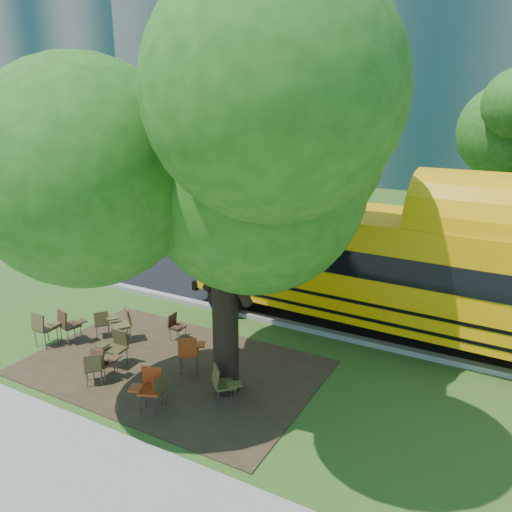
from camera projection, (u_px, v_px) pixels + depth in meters
The scene contains 29 objects.
ground at pixel (153, 350), 13.02m from camera, with size 160.00×160.00×0.00m, color #39551A.
dirt_patch at pixel (171, 367), 12.14m from camera, with size 7.00×4.50×0.03m, color #382819.
asphalt_road at pixel (273, 272), 18.88m from camera, with size 80.00×8.00×0.04m, color black.
kerb_near at pixel (215, 308), 15.52m from camera, with size 80.00×0.25×0.14m, color gray.
kerb_far at pixel (314, 245), 22.30m from camera, with size 80.00×0.25×0.14m, color gray.
building_main at pixel (342, 44), 43.60m from camera, with size 38.00×16.00×22.00m, color slate.
building_left at pixel (118, 69), 60.99m from camera, with size 26.00×14.00×20.00m, color slate.
bg_tree_0 at pixel (132, 132), 28.06m from camera, with size 5.20×5.20×7.18m.
bg_tree_1 at pixel (60, 114), 33.16m from camera, with size 6.00×6.00×8.40m.
bg_tree_2 at pixel (267, 139), 27.47m from camera, with size 4.80×4.80×6.62m.
main_tree at pixel (222, 155), 9.63m from camera, with size 7.20×7.20×8.83m.
school_bus at pixel (456, 277), 12.72m from camera, with size 13.74×3.53×3.33m.
chair_0 at pixel (44, 326), 13.03m from camera, with size 0.63×0.57×0.97m.
chair_1 at pixel (68, 323), 13.20m from camera, with size 0.73×0.57×0.96m.
chair_2 at pixel (94, 365), 11.27m from camera, with size 0.55×0.69×0.81m.
chair_3 at pixel (116, 345), 12.05m from camera, with size 0.61×0.58×0.94m.
chair_4 at pixel (102, 360), 11.42m from camera, with size 0.56×0.52×0.86m.
chair_5 at pixel (150, 385), 10.37m from camera, with size 0.63×0.72×0.93m.
chair_6 at pixel (158, 388), 10.41m from camera, with size 0.46×0.57×0.79m.
chair_7 at pixel (222, 382), 10.49m from camera, with size 0.79×0.62×0.92m.
chair_8 at pixel (103, 321), 13.55m from camera, with size 0.55×0.70×0.81m.
chair_9 at pixel (123, 321), 13.30m from camera, with size 0.83×0.66×0.97m.
chair_10 at pixel (175, 325), 13.39m from camera, with size 0.46×0.50×0.77m.
chair_11 at pixel (189, 350), 11.76m from camera, with size 0.64×0.79×0.96m.
black_car at pixel (78, 253), 19.13m from camera, with size 1.55×3.86×1.31m, color black.
bg_car_silver at pixel (38, 209), 26.78m from camera, with size 1.45×4.17×1.37m, color #9C9CA1.
bg_car_red at pixel (163, 213), 25.65m from camera, with size 2.31×5.02×1.39m, color #5A0F0F.
pedestrian_a at pixel (89, 186), 32.15m from camera, with size 0.72×0.47×1.98m, color #37497D.
pedestrian_b at pixel (78, 187), 33.07m from camera, with size 0.79×0.61×1.62m, color brown.
Camera 1 is at (7.99, -8.98, 6.20)m, focal length 35.00 mm.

